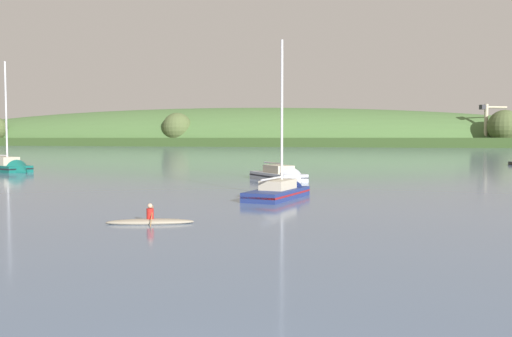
{
  "coord_description": "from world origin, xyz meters",
  "views": [
    {
      "loc": [
        2.23,
        -6.11,
        3.84
      ],
      "look_at": [
        -4.83,
        30.6,
        1.74
      ],
      "focal_mm": 38.08,
      "sensor_mm": 36.0,
      "label": 1
    }
  ],
  "objects_px": {
    "sailboat_midwater_white": "(282,178)",
    "sailboat_far_left": "(8,169)",
    "sailboat_near_mooring": "(282,195)",
    "canoe_with_paddler": "(150,221)",
    "dockside_crane": "(487,127)"
  },
  "relations": [
    {
      "from": "dockside_crane",
      "to": "sailboat_midwater_white",
      "type": "bearing_deg",
      "value": -129.0
    },
    {
      "from": "sailboat_near_mooring",
      "to": "canoe_with_paddler",
      "type": "bearing_deg",
      "value": 173.67
    },
    {
      "from": "sailboat_near_mooring",
      "to": "sailboat_midwater_white",
      "type": "bearing_deg",
      "value": 21.54
    },
    {
      "from": "dockside_crane",
      "to": "canoe_with_paddler",
      "type": "bearing_deg",
      "value": -127.73
    },
    {
      "from": "sailboat_far_left",
      "to": "sailboat_midwater_white",
      "type": "bearing_deg",
      "value": 15.93
    },
    {
      "from": "dockside_crane",
      "to": "sailboat_far_left",
      "type": "distance_m",
      "value": 208.98
    },
    {
      "from": "sailboat_near_mooring",
      "to": "sailboat_far_left",
      "type": "height_order",
      "value": "sailboat_far_left"
    },
    {
      "from": "sailboat_near_mooring",
      "to": "sailboat_midwater_white",
      "type": "xyz_separation_m",
      "value": [
        -1.89,
        13.45,
        0.07
      ]
    },
    {
      "from": "sailboat_midwater_white",
      "to": "canoe_with_paddler",
      "type": "height_order",
      "value": "sailboat_midwater_white"
    },
    {
      "from": "dockside_crane",
      "to": "canoe_with_paddler",
      "type": "relative_size",
      "value": 4.53
    },
    {
      "from": "dockside_crane",
      "to": "sailboat_near_mooring",
      "type": "distance_m",
      "value": 216.04
    },
    {
      "from": "sailboat_near_mooring",
      "to": "canoe_with_paddler",
      "type": "distance_m",
      "value": 12.59
    },
    {
      "from": "dockside_crane",
      "to": "sailboat_midwater_white",
      "type": "height_order",
      "value": "dockside_crane"
    },
    {
      "from": "sailboat_midwater_white",
      "to": "sailboat_far_left",
      "type": "distance_m",
      "value": 33.32
    },
    {
      "from": "sailboat_near_mooring",
      "to": "sailboat_far_left",
      "type": "xyz_separation_m",
      "value": [
        -34.45,
        20.51,
        0.14
      ]
    }
  ]
}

